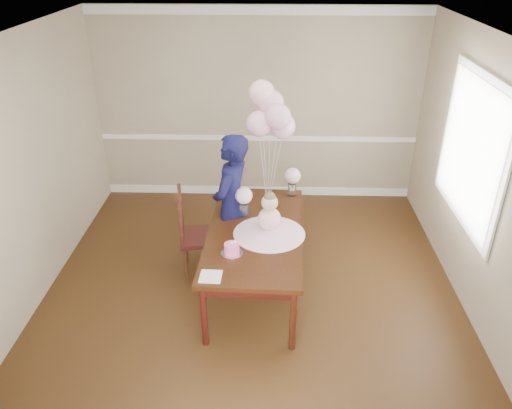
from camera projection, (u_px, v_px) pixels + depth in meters
The scene contains 52 objects.
floor at pixel (251, 299), 5.39m from camera, with size 4.50×5.00×0.00m, color black.
ceiling at pixel (249, 40), 4.11m from camera, with size 4.50×5.00×0.02m, color white.
wall_back at pixel (258, 107), 6.95m from camera, with size 4.50×0.02×2.70m, color gray.
wall_front at pixel (229, 402), 2.55m from camera, with size 4.50×0.02×2.70m, color gray.
wall_left at pixel (18, 183), 4.82m from camera, with size 0.02×5.00×2.70m, color gray.
wall_right at pixel (489, 190), 4.69m from camera, with size 0.02×5.00×2.70m, color gray.
chair_rail_trim at pixel (258, 138), 7.16m from camera, with size 4.50×0.02×0.07m, color white.
crown_molding at pixel (258, 10), 6.34m from camera, with size 4.50×0.02×0.12m, color white.
baseboard_trim at pixel (258, 190), 7.55m from camera, with size 4.50×0.02×0.12m, color white.
window_frame at pixel (472, 150), 5.03m from camera, with size 0.02×1.66×1.56m, color white.
window_blinds at pixel (471, 150), 5.03m from camera, with size 0.01×1.50×1.40m, color white.
dining_table_top at pixel (255, 232), 5.23m from camera, with size 0.98×1.97×0.05m, color black.
table_apron at pixel (255, 238), 5.27m from camera, with size 0.89×1.87×0.10m, color black.
table_leg_fl at pixel (204, 315), 4.64m from camera, with size 0.07×0.07×0.69m, color black.
table_leg_fr at pixel (293, 320), 4.59m from camera, with size 0.07×0.07×0.69m, color black.
table_leg_bl at pixel (228, 219), 6.23m from camera, with size 0.07×0.07×0.69m, color black.
table_leg_br at pixel (294, 221), 6.17m from camera, with size 0.07×0.07×0.69m, color black.
baby_skirt at pixel (269, 229), 5.14m from camera, with size 0.75×0.75×0.10m, color #E8ABC6.
baby_torso at pixel (269, 219), 5.08m from camera, with size 0.24×0.24×0.24m, color #FFA1D8.
baby_head at pixel (270, 203), 4.99m from camera, with size 0.17×0.17×0.17m, color #D4AF92.
baby_hair at pixel (270, 197), 4.97m from camera, with size 0.12×0.12×0.12m, color brown.
cake_platter at pixel (232, 253), 4.84m from camera, with size 0.22×0.22×0.01m, color silver.
birthday_cake at pixel (232, 248), 4.82m from camera, with size 0.15×0.15×0.10m, color #FF509F.
cake_flower_a at pixel (232, 243), 4.79m from camera, with size 0.03×0.03×0.03m, color white.
cake_flower_b at pixel (235, 242), 4.80m from camera, with size 0.03×0.03×0.03m, color white.
rose_vase_near at pixel (244, 210), 5.45m from camera, with size 0.10×0.10×0.16m, color silver.
roses_near at pixel (244, 195), 5.37m from camera, with size 0.19×0.19×0.19m, color #F4CDDB.
rose_vase_far at pixel (292, 189), 5.89m from camera, with size 0.10×0.10×0.16m, color white.
roses_far at pixel (293, 176), 5.81m from camera, with size 0.19×0.19×0.19m, color silver.
napkin at pixel (211, 276), 4.51m from camera, with size 0.20×0.20×0.01m, color white.
balloon_weight at pixel (267, 206), 5.68m from camera, with size 0.04×0.04×0.02m, color white.
balloon_a at pixel (259, 124), 5.23m from camera, with size 0.28×0.28×0.28m, color #F1AAC0.
balloon_b at pixel (278, 117), 5.13m from camera, with size 0.28×0.28×0.28m, color #E19FC0.
balloon_c at pixel (271, 103), 5.21m from camera, with size 0.28×0.28×0.28m, color #DF9EB2.
balloon_d at pixel (262, 93), 5.19m from camera, with size 0.28×0.28×0.28m, color #FBB2BF.
balloon_e at pixel (283, 126), 5.31m from camera, with size 0.28×0.28×0.28m, color #FAB1D4.
balloon_ribbon_a at pixel (263, 172), 5.49m from camera, with size 0.00×0.00×0.83m, color white.
balloon_ribbon_b at pixel (272, 170), 5.44m from camera, with size 0.00×0.00×0.92m, color silver.
balloon_ribbon_c at pixel (269, 163), 5.48m from camera, with size 0.00×0.00×1.02m, color silver.
balloon_ribbon_d at pixel (265, 158), 5.47m from camera, with size 0.00×0.00×1.12m, color white.
balloon_ribbon_e at pixel (275, 173), 5.53m from camera, with size 0.00×0.00×0.78m, color white.
dining_chair_seat at pixel (201, 237), 5.63m from camera, with size 0.45×0.45×0.05m, color #33100E.
chair_leg_fl at pixel (186, 265), 5.56m from camera, with size 0.04×0.04×0.44m, color #381D0F.
chair_leg_fr at pixel (219, 262), 5.61m from camera, with size 0.04×0.04×0.44m, color #391C0F.
chair_leg_bl at pixel (186, 247), 5.89m from camera, with size 0.04×0.04×0.44m, color #3D1510.
chair_leg_br at pixel (217, 245), 5.93m from camera, with size 0.04×0.04×0.44m, color #32190D.
chair_back_post_l at pixel (181, 223), 5.31m from camera, with size 0.04×0.04×0.57m, color #3B1410.
chair_back_post_r at pixel (181, 207), 5.63m from camera, with size 0.04×0.04×0.57m, color #381F0F.
chair_slat_low at pixel (181, 225), 5.53m from camera, with size 0.03×0.41×0.05m, color #3B1F10.
chair_slat_mid at pixel (180, 212), 5.45m from camera, with size 0.03×0.41×0.05m, color #391B0F.
chair_slat_top at pixel (179, 198), 5.37m from camera, with size 0.03×0.41×0.05m, color #38170F.
woman at pixel (231, 206), 5.51m from camera, with size 0.60×0.40×1.66m, color black.
Camera 1 is at (0.19, -4.26, 3.45)m, focal length 35.00 mm.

